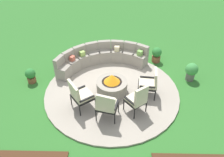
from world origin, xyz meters
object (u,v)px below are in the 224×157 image
lounge_chair_back_left (138,99)px  lounge_chair_front_left (80,94)px  curved_stone_bench (101,58)px  potted_plant_0 (191,71)px  potted_plant_1 (31,75)px  fire_pit (112,85)px  lounge_chair_front_right (107,105)px  potted_plant_2 (157,54)px  lounge_chair_back_right (150,82)px

lounge_chair_back_left → lounge_chair_front_left: bearing=135.7°
curved_stone_bench → potted_plant_0: curved_stone_bench is taller
curved_stone_bench → potted_plant_1: bearing=-156.7°
fire_pit → curved_stone_bench: curved_stone_bench is taller
lounge_chair_front_left → lounge_chair_front_right: (0.83, -0.43, -0.01)m
potted_plant_1 → potted_plant_2: 4.89m
fire_pit → lounge_chair_back_right: (1.24, -0.16, 0.26)m
potted_plant_1 → potted_plant_0: bearing=2.7°
lounge_chair_back_right → potted_plant_0: 1.88m
fire_pit → lounge_chair_back_right: bearing=-7.3°
lounge_chair_front_right → potted_plant_0: 3.61m
lounge_chair_back_right → curved_stone_bench: bearing=51.0°
fire_pit → potted_plant_1: (-2.91, 0.52, -0.02)m
lounge_chair_back_left → potted_plant_1: size_ratio=1.87×
lounge_chair_back_left → potted_plant_1: lounge_chair_back_left is taller
lounge_chair_back_right → potted_plant_1: size_ratio=1.77×
fire_pit → lounge_chair_back_left: 1.28m
lounge_chair_back_right → lounge_chair_front_left: bearing=112.9°
lounge_chair_back_left → potted_plant_0: size_ratio=1.53×
potted_plant_1 → lounge_chair_front_left: bearing=-34.3°
lounge_chair_front_left → lounge_chair_back_right: bearing=70.7°
curved_stone_bench → lounge_chair_front_left: size_ratio=3.19×
curved_stone_bench → lounge_chair_back_right: bearing=-45.3°
lounge_chair_front_right → potted_plant_2: size_ratio=1.65×
lounge_chair_back_right → potted_plant_0: (1.61, 0.95, -0.20)m
potted_plant_0 → fire_pit: bearing=-164.5°
potted_plant_1 → potted_plant_2: bearing=17.3°
lounge_chair_front_right → potted_plant_2: lounge_chair_front_right is taller
lounge_chair_front_right → potted_plant_2: bearing=72.0°
fire_pit → lounge_chair_front_left: (-0.96, -0.82, 0.28)m
curved_stone_bench → potted_plant_1: curved_stone_bench is taller
curved_stone_bench → lounge_chair_back_left: size_ratio=3.29×
curved_stone_bench → potted_plant_0: bearing=-13.3°
lounge_chair_back_left → lounge_chair_back_right: (0.46, 0.82, -0.02)m
potted_plant_2 → lounge_chair_back_right: bearing=-103.5°
lounge_chair_back_left → potted_plant_0: 2.73m
lounge_chair_back_right → potted_plant_2: size_ratio=1.59×
potted_plant_2 → lounge_chair_front_left: bearing=-134.3°
lounge_chair_front_right → potted_plant_0: size_ratio=1.51×
lounge_chair_front_right → lounge_chair_front_left: bearing=165.1°
fire_pit → lounge_chair_back_left: lounge_chair_back_left is taller
fire_pit → potted_plant_1: bearing=169.9°
potted_plant_0 → potted_plant_2: bearing=132.9°
lounge_chair_front_left → potted_plant_2: size_ratio=1.74×
curved_stone_bench → lounge_chair_front_left: lounge_chair_front_left is taller
lounge_chair_front_left → lounge_chair_front_right: 0.94m
lounge_chair_front_left → potted_plant_0: 4.14m
potted_plant_1 → lounge_chair_front_right: bearing=-32.3°
lounge_chair_back_right → potted_plant_0: bearing=-53.2°
potted_plant_2 → potted_plant_0: bearing=-47.1°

